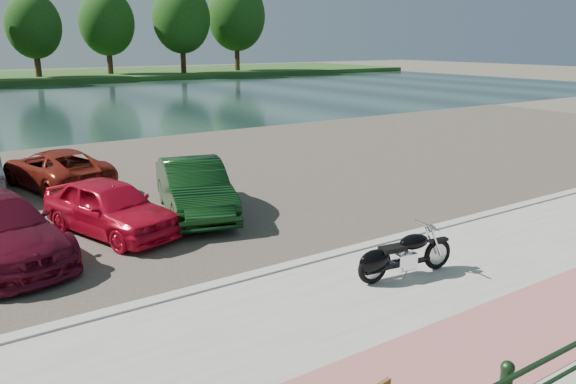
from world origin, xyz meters
The scene contains 11 objects.
ground centered at (0.00, 0.00, 0.00)m, with size 200.00×200.00×0.00m, color #595447.
promenade centered at (0.00, -1.00, 0.05)m, with size 60.00×6.00×0.10m, color #9C9993.
pink_path centered at (0.00, -2.50, 0.10)m, with size 60.00×2.00×0.01m, color #A6615E.
kerb centered at (0.00, 2.00, 0.07)m, with size 60.00×0.30×0.14m, color #9C9993.
parking_lot centered at (0.00, 11.00, 0.02)m, with size 60.00×18.00×0.04m, color #3D3831.
river centered at (0.00, 40.00, 0.00)m, with size 120.00×40.00×0.00m, color #1B3231.
far_trees centered at (4.36, 65.79, 7.49)m, with size 70.25×10.68×12.52m.
motorcycle centered at (0.49, 0.26, 0.56)m, with size 2.33×0.75×1.05m.
car_4 centered at (-3.46, 6.41, 0.74)m, with size 1.66×4.13×1.41m, color red.
car_5 centered at (-0.99, 6.76, 0.81)m, with size 1.62×4.65×1.53m, color black.
car_10 centered at (-3.55, 12.07, 0.69)m, with size 2.16×4.69×1.30m, color maroon.
Camera 1 is at (-7.27, -7.34, 4.80)m, focal length 35.00 mm.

